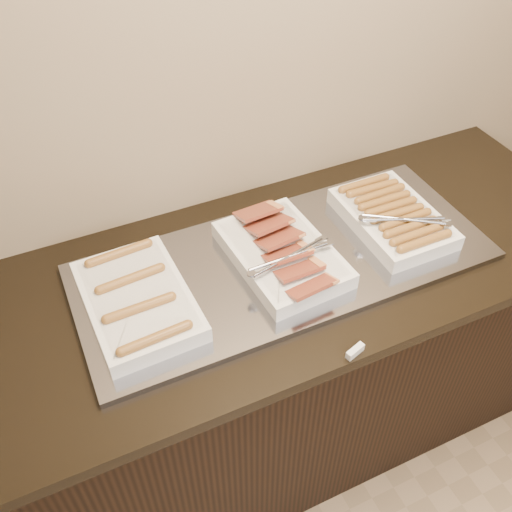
{
  "coord_description": "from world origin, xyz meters",
  "views": [
    {
      "loc": [
        -0.57,
        1.09,
        2.06
      ],
      "look_at": [
        -0.09,
        2.13,
        0.97
      ],
      "focal_mm": 40.0,
      "sensor_mm": 36.0,
      "label": 1
    }
  ],
  "objects_px": {
    "counter": "(279,357)",
    "dish_center": "(282,253)",
    "dish_right": "(393,217)",
    "warming_tray": "(284,262)",
    "dish_left": "(138,300)"
  },
  "relations": [
    {
      "from": "counter",
      "to": "dish_center",
      "type": "distance_m",
      "value": 0.5
    },
    {
      "from": "counter",
      "to": "dish_right",
      "type": "height_order",
      "value": "dish_right"
    },
    {
      "from": "warming_tray",
      "to": "dish_right",
      "type": "relative_size",
      "value": 3.27
    },
    {
      "from": "counter",
      "to": "dish_left",
      "type": "xyz_separation_m",
      "value": [
        -0.43,
        0.0,
        0.5
      ]
    },
    {
      "from": "counter",
      "to": "warming_tray",
      "type": "relative_size",
      "value": 1.72
    },
    {
      "from": "warming_tray",
      "to": "dish_right",
      "type": "height_order",
      "value": "dish_right"
    },
    {
      "from": "counter",
      "to": "dish_left",
      "type": "bearing_deg",
      "value": 180.0
    },
    {
      "from": "dish_center",
      "to": "dish_right",
      "type": "distance_m",
      "value": 0.38
    },
    {
      "from": "warming_tray",
      "to": "dish_left",
      "type": "relative_size",
      "value": 3.03
    },
    {
      "from": "warming_tray",
      "to": "dish_center",
      "type": "distance_m",
      "value": 0.04
    },
    {
      "from": "warming_tray",
      "to": "dish_left",
      "type": "distance_m",
      "value": 0.44
    },
    {
      "from": "dish_left",
      "to": "dish_right",
      "type": "height_order",
      "value": "dish_right"
    },
    {
      "from": "counter",
      "to": "dish_right",
      "type": "relative_size",
      "value": 5.61
    },
    {
      "from": "counter",
      "to": "dish_center",
      "type": "bearing_deg",
      "value": -150.01
    },
    {
      "from": "dish_left",
      "to": "warming_tray",
      "type": "bearing_deg",
      "value": -1.99
    }
  ]
}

